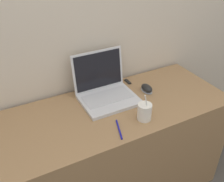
# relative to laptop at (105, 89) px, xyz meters

# --- Properties ---
(wall_back) EXTENTS (7.00, 0.04, 2.50)m
(wall_back) POSITION_rel_laptop_xyz_m (-0.05, 0.19, 0.48)
(wall_back) COLOR beige
(wall_back) RESTS_ON ground_plane
(desk) EXTENTS (1.47, 0.56, 0.71)m
(desk) POSITION_rel_laptop_xyz_m (-0.05, -0.13, -0.41)
(desk) COLOR #936D47
(desk) RESTS_ON ground_plane
(laptop) EXTENTS (0.33, 0.30, 0.26)m
(laptop) POSITION_rel_laptop_xyz_m (0.00, 0.00, 0.00)
(laptop) COLOR silver
(laptop) RESTS_ON desk
(drink_cup) EXTENTS (0.08, 0.08, 0.17)m
(drink_cup) POSITION_rel_laptop_xyz_m (0.09, -0.29, -0.01)
(drink_cup) COLOR silver
(drink_cup) RESTS_ON desk
(computer_mouse) EXTENTS (0.06, 0.10, 0.04)m
(computer_mouse) POSITION_rel_laptop_xyz_m (0.26, -0.06, -0.04)
(computer_mouse) COLOR #B2B2B7
(computer_mouse) RESTS_ON desk
(usb_stick) EXTENTS (0.02, 0.06, 0.01)m
(usb_stick) POSITION_rel_laptop_xyz_m (0.21, 0.09, -0.05)
(usb_stick) COLOR black
(usb_stick) RESTS_ON desk
(pen) EXTENTS (0.05, 0.14, 0.01)m
(pen) POSITION_rel_laptop_xyz_m (-0.07, -0.30, -0.05)
(pen) COLOR #191999
(pen) RESTS_ON desk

